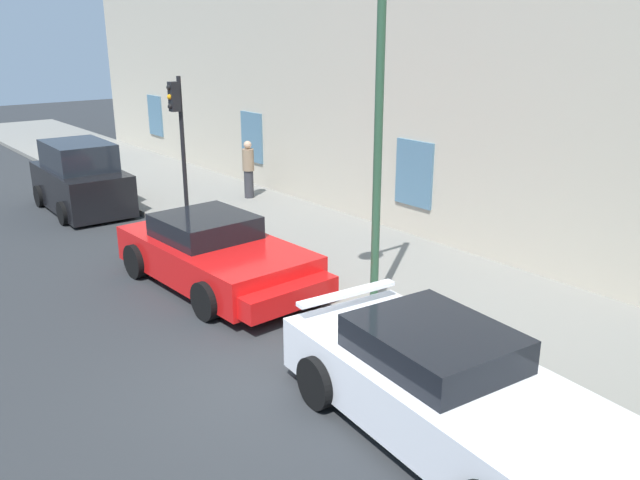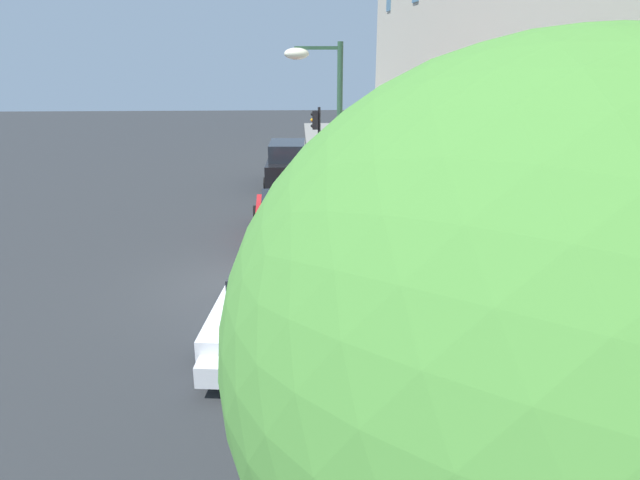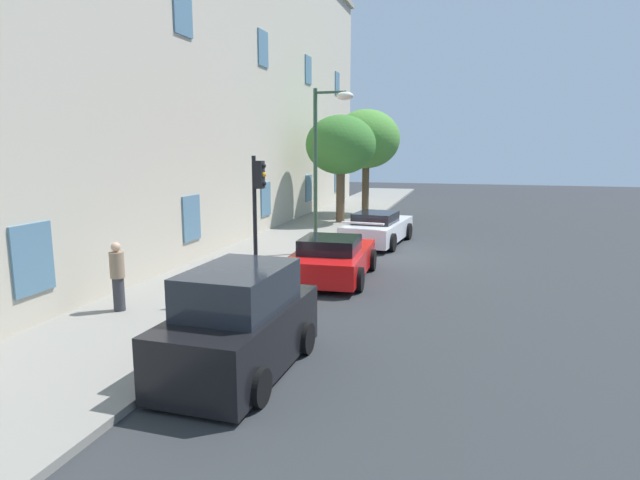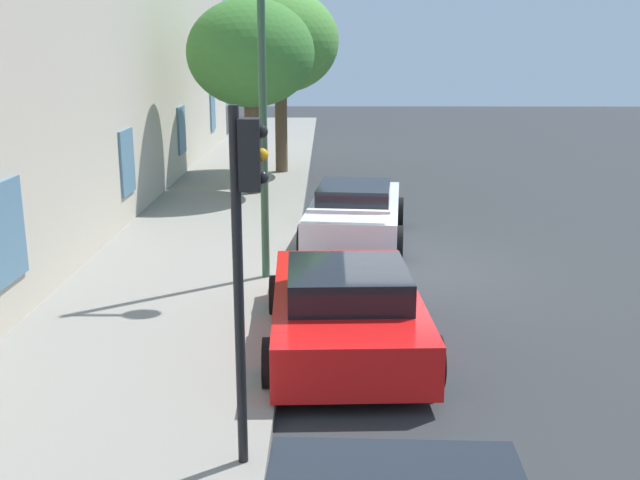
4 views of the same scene
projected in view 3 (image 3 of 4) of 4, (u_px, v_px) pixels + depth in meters
The scene contains 11 objects.
ground_plane at pixel (393, 256), 19.49m from camera, with size 80.00×80.00×0.00m, color #2B2D30.
sidewalk at pixel (283, 248), 20.60m from camera, with size 60.00×4.09×0.14m, color gray.
building_facade at pixel (170, 64), 20.59m from camera, with size 42.23×5.49×14.11m.
sportscar_red_lead at pixel (333, 258), 16.22m from camera, with size 4.70×2.41×1.31m.
sportscar_yellow_flank at pixel (379, 228), 22.00m from camera, with size 5.28×2.49×1.33m.
hatchback_parked at pixel (240, 326), 9.35m from camera, with size 3.75×1.97×1.88m.
tree_near_kerb at pixel (366, 139), 29.87m from camera, with size 3.78×3.78×5.86m.
tree_midblock at pixel (341, 145), 26.57m from camera, with size 3.51×3.51×5.36m.
traffic_light at pixel (258, 203), 12.88m from camera, with size 0.22×0.36×3.59m.
street_lamp at pixel (327, 141), 18.55m from camera, with size 0.44×1.42×5.78m.
pedestrian_admiring at pixel (118, 276), 12.39m from camera, with size 0.37×0.37×1.63m.
Camera 3 is at (-19.12, -2.53, 3.94)m, focal length 29.92 mm.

